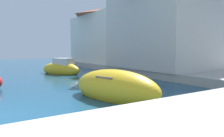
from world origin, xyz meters
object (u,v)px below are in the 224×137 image
(waterfront_building_main, at_px, (164,23))
(waterfront_building_annex, at_px, (106,35))
(moored_boat_2, at_px, (61,69))
(moored_boat_5, at_px, (115,88))

(waterfront_building_main, distance_m, waterfront_building_annex, 9.33)
(moored_boat_2, distance_m, waterfront_building_annex, 9.55)
(waterfront_building_annex, bearing_deg, moored_boat_5, -119.42)
(moored_boat_2, relative_size, waterfront_building_main, 0.46)
(moored_boat_2, bearing_deg, moored_boat_5, 145.71)
(moored_boat_5, bearing_deg, waterfront_building_main, -73.19)
(waterfront_building_main, bearing_deg, moored_boat_2, 150.43)
(moored_boat_5, relative_size, waterfront_building_main, 0.53)
(moored_boat_5, height_order, waterfront_building_main, waterfront_building_main)
(waterfront_building_annex, bearing_deg, waterfront_building_main, -90.00)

